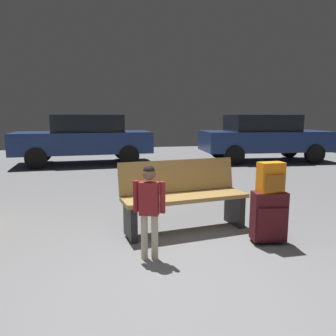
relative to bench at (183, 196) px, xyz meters
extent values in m
cube|color=slate|center=(-0.51, 2.46, -0.49)|extent=(18.00, 18.00, 0.10)
cube|color=#9E7A42|center=(0.01, -0.08, 0.00)|extent=(1.64, 0.64, 0.05)
cube|color=#9E7A42|center=(-0.02, 0.17, 0.23)|extent=(1.60, 0.31, 0.42)
cube|color=black|center=(-0.71, -0.16, -0.23)|extent=(0.13, 0.41, 0.41)
cube|color=black|center=(0.72, 0.01, -0.23)|extent=(0.13, 0.41, 0.41)
cube|color=#471419|center=(0.82, -0.68, -0.12)|extent=(0.41, 0.25, 0.56)
cube|color=#471419|center=(0.81, -0.79, -0.18)|extent=(0.34, 0.07, 0.36)
cube|color=#A5A5AA|center=(0.84, -0.60, 0.15)|extent=(0.14, 0.04, 0.02)
cylinder|color=black|center=(0.68, -0.57, -0.42)|extent=(0.02, 0.05, 0.04)
cylinder|color=black|center=(0.99, -0.62, -0.42)|extent=(0.02, 0.05, 0.04)
cube|color=orange|center=(0.82, -0.68, 0.33)|extent=(0.28, 0.16, 0.34)
cube|color=#9E5918|center=(0.82, -0.78, 0.28)|extent=(0.23, 0.03, 0.19)
cylinder|color=black|center=(0.82, -0.68, 0.49)|extent=(0.06, 0.02, 0.02)
cylinder|color=beige|center=(-0.53, -0.81, -0.21)|extent=(0.07, 0.07, 0.47)
cylinder|color=beige|center=(-0.63, -0.77, -0.21)|extent=(0.07, 0.07, 0.47)
cube|color=maroon|center=(-0.58, -0.79, 0.20)|extent=(0.22, 0.18, 0.33)
cylinder|color=maroon|center=(-0.45, -0.84, 0.21)|extent=(0.05, 0.05, 0.32)
cylinder|color=maroon|center=(-0.71, -0.74, 0.21)|extent=(0.05, 0.05, 0.32)
sphere|color=brown|center=(-0.58, -0.79, 0.45)|extent=(0.13, 0.13, 0.13)
sphere|color=black|center=(-0.58, -0.79, 0.47)|extent=(0.12, 0.12, 0.12)
cylinder|color=red|center=(-0.60, -0.67, 0.21)|extent=(0.06, 0.06, 0.10)
cylinder|color=red|center=(-0.60, -0.67, 0.29)|extent=(0.01, 0.01, 0.06)
cube|color=navy|center=(-1.39, 6.47, 0.23)|extent=(4.16, 1.84, 0.64)
cube|color=black|center=(-1.24, 6.47, 0.81)|extent=(2.15, 1.61, 0.52)
cylinder|color=black|center=(-2.66, 5.62, -0.14)|extent=(0.61, 0.22, 0.60)
cylinder|color=black|center=(-2.72, 7.22, -0.14)|extent=(0.61, 0.22, 0.60)
cylinder|color=black|center=(-0.06, 5.71, -0.14)|extent=(0.61, 0.22, 0.60)
cylinder|color=black|center=(-0.12, 7.31, -0.14)|extent=(0.61, 0.22, 0.60)
cube|color=navy|center=(4.41, 5.72, 0.23)|extent=(4.25, 2.09, 0.64)
cube|color=black|center=(4.26, 5.73, 0.81)|extent=(2.24, 1.74, 0.52)
cylinder|color=black|center=(5.78, 6.39, -0.14)|extent=(0.62, 0.26, 0.60)
cylinder|color=black|center=(5.63, 4.80, -0.14)|extent=(0.62, 0.26, 0.60)
cylinder|color=black|center=(3.20, 6.64, -0.14)|extent=(0.62, 0.26, 0.60)
cylinder|color=black|center=(3.04, 5.05, -0.14)|extent=(0.62, 0.26, 0.60)
camera|label=1|loc=(-1.11, -3.87, 1.00)|focal=34.42mm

